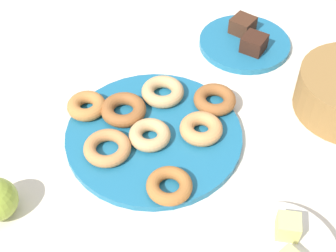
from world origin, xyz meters
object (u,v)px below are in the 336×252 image
donut_2 (107,148)px  cake_plate (244,43)px  donut_0 (169,186)px  brownie_far (254,43)px  donut_3 (201,129)px  donut_4 (150,135)px  donut_6 (215,100)px  brownie_near (243,25)px  melon_chunk_left (288,227)px  donut_7 (163,92)px  donut_1 (87,106)px  donut_5 (123,110)px  donut_plate (154,135)px

donut_2 → cake_plate: bearing=160.7°
donut_0 → brownie_far: bearing=175.1°
donut_3 → donut_4: donut_3 is taller
donut_6 → cake_plate: 0.23m
brownie_near → donut_3: bearing=2.3°
donut_2 → brownie_near: 0.48m
donut_3 → melon_chunk_left: melon_chunk_left is taller
donut_7 → donut_1: bearing=-53.2°
donut_5 → cake_plate: 0.37m
donut_plate → brownie_near: bearing=169.3°
donut_plate → melon_chunk_left: 0.32m
donut_7 → melon_chunk_left: size_ratio=2.48×
cake_plate → melon_chunk_left: bearing=22.0°
cake_plate → melon_chunk_left: size_ratio=5.99×
donut_3 → brownie_far: 0.29m
donut_0 → donut_2: size_ratio=0.91×
donut_3 → donut_4: (0.05, -0.09, -0.00)m
donut_2 → donut_4: bearing=133.2°
donut_5 → melon_chunk_left: melon_chunk_left is taller
donut_6 → brownie_far: (-0.20, 0.03, 0.01)m
brownie_far → donut_7: bearing=-31.8°
cake_plate → brownie_near: size_ratio=4.20×
brownie_near → cake_plate: bearing=26.6°
donut_7 → donut_0: bearing=24.6°
donut_6 → brownie_near: brownie_near is taller
donut_7 → donut_3: bearing=56.9°
donut_0 → donut_5: size_ratio=0.90×
donut_4 → donut_0: bearing=38.8°
donut_3 → brownie_far: brownie_far is taller
donut_6 → brownie_far: bearing=171.9°
brownie_far → donut_6: bearing=-8.1°
brownie_far → donut_0: bearing=-4.9°
donut_1 → donut_5: bearing=103.4°
donut_6 → brownie_far: brownie_far is taller
donut_3 → donut_7: size_ratio=0.94×
donut_1 → brownie_near: size_ratio=1.53×
cake_plate → melon_chunk_left: 0.53m
donut_4 → cake_plate: bearing=166.6°
donut_plate → donut_5: donut_5 is taller
donut_5 → melon_chunk_left: size_ratio=2.55×
brownie_near → donut_4: bearing=-10.1°
donut_1 → donut_2: donut_1 is taller
donut_plate → brownie_far: bearing=160.3°
donut_plate → donut_3: (-0.03, 0.09, 0.02)m
donut_4 → brownie_far: (-0.34, 0.12, 0.01)m
donut_plate → cake_plate: 0.36m
donut_0 → brownie_near: bearing=-179.4°
donut_0 → donut_4: 0.12m
donut_7 → melon_chunk_left: bearing=51.9°
donut_plate → cake_plate: bearing=165.8°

